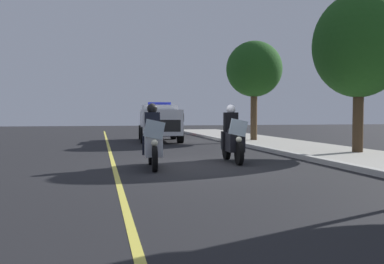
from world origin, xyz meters
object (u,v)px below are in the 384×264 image
cyclist_background (181,123)px  tree_far_back (254,70)px  police_motorcycle_lead_left (153,142)px  tree_mid_block (359,46)px  police_suv (159,121)px  police_motorcycle_lead_right (232,139)px

cyclist_background → tree_far_back: bearing=20.4°
police_motorcycle_lead_left → tree_mid_block: bearing=104.7°
police_suv → tree_far_back: (1.53, 4.68, 2.65)m
tree_mid_block → tree_far_back: tree_mid_block is taller
police_suv → cyclist_background: 5.62m
police_motorcycle_lead_left → police_motorcycle_lead_right: same height
police_motorcycle_lead_left → cyclist_background: bearing=166.2°
tree_far_back → police_motorcycle_lead_right: bearing=-24.9°
police_motorcycle_lead_left → cyclist_background: (-15.92, 3.90, 0.14)m
police_suv → tree_far_back: tree_far_back is taller
police_suv → tree_far_back: size_ratio=0.99×
tree_mid_block → cyclist_background: bearing=-165.7°
cyclist_background → tree_mid_block: (13.96, 3.57, 2.97)m
police_motorcycle_lead_right → tree_mid_block: (-1.17, 4.99, 3.11)m
police_motorcycle_lead_right → cyclist_background: police_motorcycle_lead_right is taller
police_motorcycle_lead_right → tree_far_back: 9.76m
police_suv → tree_mid_block: bearing=33.3°
police_motorcycle_lead_right → police_suv: 9.99m
tree_mid_block → tree_far_back: bearing=-171.5°
police_motorcycle_lead_left → tree_far_back: (-9.22, 6.39, 3.01)m
police_motorcycle_lead_left → cyclist_background: 16.39m
police_motorcycle_lead_left → cyclist_background: police_motorcycle_lead_left is taller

